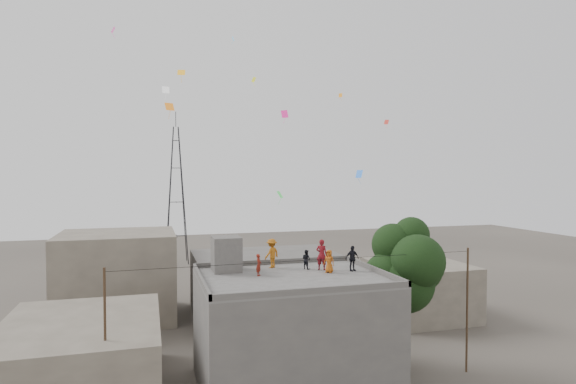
% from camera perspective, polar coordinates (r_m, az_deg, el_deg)
% --- Properties ---
extents(main_building, '(10.00, 8.00, 6.10)m').
position_cam_1_polar(main_building, '(27.51, 0.46, -16.24)').
color(main_building, '#4F4D4A').
rests_on(main_building, ground).
extents(parapet, '(10.00, 8.00, 0.30)m').
position_cam_1_polar(parapet, '(26.68, 0.47, -9.70)').
color(parapet, '#4F4D4A').
rests_on(parapet, main_building).
extents(stair_head_box, '(1.60, 1.80, 2.00)m').
position_cam_1_polar(stair_head_box, '(28.33, -7.32, -7.28)').
color(stair_head_box, '#4F4D4A').
rests_on(stair_head_box, main_building).
extents(neighbor_west, '(8.00, 10.00, 4.00)m').
position_cam_1_polar(neighbor_west, '(28.92, -23.32, -17.67)').
color(neighbor_west, '#62584D').
rests_on(neighbor_west, ground).
extents(neighbor_north, '(12.00, 9.00, 5.00)m').
position_cam_1_polar(neighbor_north, '(41.20, -2.50, -10.84)').
color(neighbor_north, '#4F4D4A').
rests_on(neighbor_north, ground).
extents(neighbor_northwest, '(9.00, 8.00, 7.00)m').
position_cam_1_polar(neighbor_northwest, '(41.91, -19.56, -9.33)').
color(neighbor_northwest, '#62584D').
rests_on(neighbor_northwest, ground).
extents(neighbor_east, '(7.00, 8.00, 4.40)m').
position_cam_1_polar(neighbor_east, '(42.17, 15.23, -11.03)').
color(neighbor_east, '#62584D').
rests_on(neighbor_east, ground).
extents(tree, '(4.90, 4.60, 9.10)m').
position_cam_1_polar(tree, '(30.14, 13.84, -8.68)').
color(tree, black).
rests_on(tree, ground).
extents(utility_line, '(20.12, 0.62, 7.40)m').
position_cam_1_polar(utility_line, '(26.28, 2.36, -15.34)').
color(utility_line, black).
rests_on(utility_line, ground).
extents(transmission_tower, '(2.97, 2.97, 20.01)m').
position_cam_1_polar(transmission_tower, '(65.18, -13.09, -0.32)').
color(transmission_tower, black).
rests_on(transmission_tower, ground).
extents(person_red_adult, '(0.79, 0.73, 1.80)m').
position_cam_1_polar(person_red_adult, '(28.50, 4.01, -7.41)').
color(person_red_adult, maroon).
rests_on(person_red_adult, main_building).
extents(person_orange_child, '(0.74, 0.75, 1.31)m').
position_cam_1_polar(person_orange_child, '(27.77, 4.89, -8.18)').
color(person_orange_child, '#B35514').
rests_on(person_orange_child, main_building).
extents(person_dark_child, '(0.66, 0.70, 1.14)m').
position_cam_1_polar(person_dark_child, '(28.77, 2.18, -7.98)').
color(person_dark_child, black).
rests_on(person_dark_child, main_building).
extents(person_dark_adult, '(0.90, 0.47, 1.47)m').
position_cam_1_polar(person_dark_adult, '(28.39, 7.62, -7.80)').
color(person_dark_adult, black).
rests_on(person_dark_adult, main_building).
extents(person_orange_adult, '(1.30, 1.18, 1.75)m').
position_cam_1_polar(person_orange_adult, '(29.09, -1.94, -7.27)').
color(person_orange_adult, '#A65913').
rests_on(person_orange_adult, main_building).
extents(person_red_child, '(0.46, 0.52, 1.20)m').
position_cam_1_polar(person_red_child, '(26.90, -3.48, -8.62)').
color(person_red_child, maroon).
rests_on(person_red_child, main_building).
extents(kites, '(21.50, 16.07, 12.86)m').
position_cam_1_polar(kites, '(33.38, -2.92, 9.26)').
color(kites, orange).
rests_on(kites, ground).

